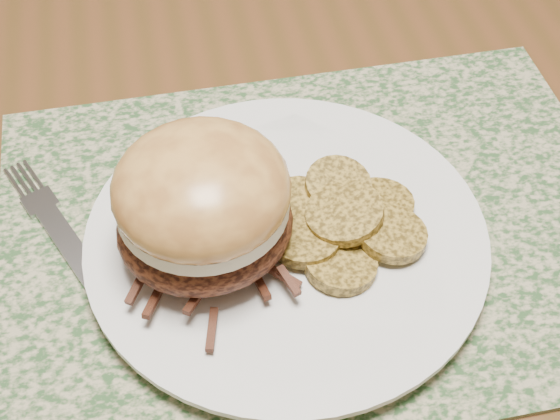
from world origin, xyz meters
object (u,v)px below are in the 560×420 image
object	(u,v)px
pork_sandwich	(203,204)
fork	(69,244)
dining_table	(348,170)
dinner_plate	(286,240)

from	to	relation	value
pork_sandwich	fork	xyz separation A→B (m)	(-0.09, 0.03, -0.06)
pork_sandwich	fork	size ratio (longest dim) A/B	0.83
dining_table	fork	xyz separation A→B (m)	(-0.24, -0.11, 0.09)
dinner_plate	pork_sandwich	size ratio (longest dim) A/B	1.74
dining_table	dinner_plate	distance (m)	0.19
fork	dining_table	bearing A→B (deg)	0.62
dining_table	pork_sandwich	bearing A→B (deg)	-135.18
dinner_plate	pork_sandwich	xyz separation A→B (m)	(-0.05, -0.00, 0.05)
fork	dinner_plate	bearing A→B (deg)	-35.85
dinner_plate	pork_sandwich	bearing A→B (deg)	-179.06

